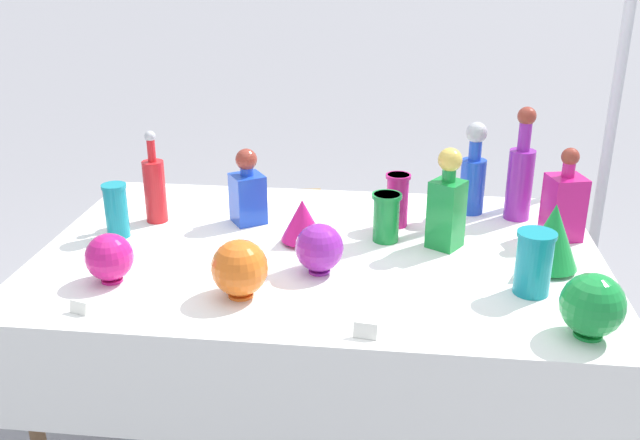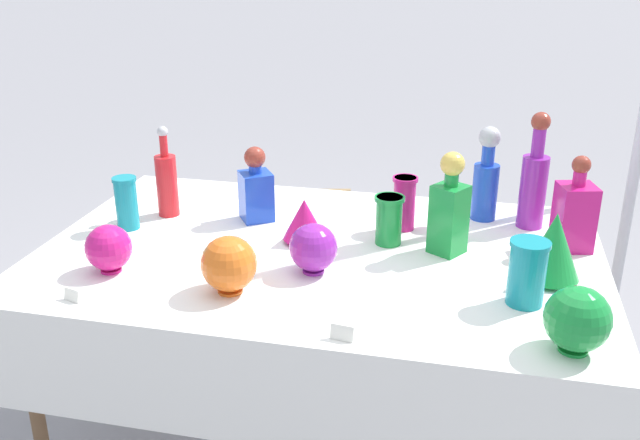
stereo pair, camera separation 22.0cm
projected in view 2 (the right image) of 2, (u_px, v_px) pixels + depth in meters
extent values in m
cube|color=white|center=(320.00, 254.00, 2.25)|extent=(1.74, 1.12, 0.03)
cube|color=white|center=(270.00, 397.00, 1.80)|extent=(1.74, 0.01, 0.32)
cylinder|color=brown|center=(36.00, 407.00, 2.14)|extent=(0.04, 0.04, 0.73)
cylinder|color=brown|center=(164.00, 275.00, 2.97)|extent=(0.04, 0.04, 0.73)
cylinder|color=brown|center=(550.00, 316.00, 2.65)|extent=(0.04, 0.04, 0.73)
cylinder|color=purple|center=(533.00, 192.00, 2.38)|extent=(0.09, 0.09, 0.25)
cylinder|color=purple|center=(539.00, 142.00, 2.31)|extent=(0.04, 0.04, 0.10)
sphere|color=maroon|center=(541.00, 122.00, 2.29)|extent=(0.06, 0.06, 0.06)
cylinder|color=blue|center=(485.00, 192.00, 2.46)|extent=(0.09, 0.09, 0.19)
cylinder|color=blue|center=(488.00, 154.00, 2.40)|extent=(0.04, 0.04, 0.08)
sphere|color=#B2B2B7|center=(490.00, 137.00, 2.38)|extent=(0.07, 0.07, 0.07)
cylinder|color=red|center=(167.00, 186.00, 2.48)|extent=(0.07, 0.07, 0.21)
cylinder|color=red|center=(164.00, 146.00, 2.43)|extent=(0.03, 0.03, 0.08)
sphere|color=#B2B2B7|center=(162.00, 132.00, 2.41)|extent=(0.04, 0.04, 0.04)
cube|color=#198C38|center=(449.00, 219.00, 2.19)|extent=(0.13, 0.13, 0.22)
cylinder|color=#198C38|center=(452.00, 178.00, 2.14)|extent=(0.04, 0.04, 0.05)
sphere|color=gold|center=(453.00, 164.00, 2.12)|extent=(0.07, 0.07, 0.07)
cube|color=blue|center=(256.00, 196.00, 2.45)|extent=(0.14, 0.14, 0.17)
cylinder|color=blue|center=(255.00, 168.00, 2.41)|extent=(0.04, 0.04, 0.03)
sphere|color=maroon|center=(255.00, 157.00, 2.40)|extent=(0.07, 0.07, 0.07)
cube|color=#C61972|center=(574.00, 217.00, 2.22)|extent=(0.13, 0.13, 0.21)
cylinder|color=#C61972|center=(580.00, 178.00, 2.17)|extent=(0.04, 0.04, 0.05)
sphere|color=maroon|center=(581.00, 165.00, 2.15)|extent=(0.06, 0.06, 0.06)
cylinder|color=teal|center=(527.00, 273.00, 1.88)|extent=(0.10, 0.10, 0.18)
cylinder|color=teal|center=(531.00, 244.00, 1.85)|extent=(0.11, 0.11, 0.01)
cylinder|color=#198C38|center=(389.00, 220.00, 2.26)|extent=(0.08, 0.08, 0.16)
cylinder|color=#198C38|center=(390.00, 198.00, 2.23)|extent=(0.10, 0.10, 0.01)
cylinder|color=#C61972|center=(404.00, 203.00, 2.37)|extent=(0.07, 0.07, 0.18)
cylinder|color=#C61972|center=(405.00, 179.00, 2.34)|extent=(0.08, 0.08, 0.01)
cylinder|color=teal|center=(127.00, 203.00, 2.38)|extent=(0.07, 0.07, 0.18)
cylinder|color=teal|center=(124.00, 179.00, 2.34)|extent=(0.08, 0.08, 0.01)
cylinder|color=#C61972|center=(304.00, 240.00, 2.30)|extent=(0.08, 0.08, 0.01)
cone|color=#C61972|center=(304.00, 219.00, 2.27)|extent=(0.14, 0.14, 0.13)
cylinder|color=#198C38|center=(549.00, 278.00, 2.04)|extent=(0.09, 0.09, 0.01)
cone|color=#198C38|center=(554.00, 246.00, 2.00)|extent=(0.16, 0.16, 0.19)
cylinder|color=#C61972|center=(111.00, 270.00, 2.10)|extent=(0.06, 0.06, 0.01)
sphere|color=#C61972|center=(109.00, 248.00, 2.07)|extent=(0.14, 0.14, 0.14)
cylinder|color=orange|center=(230.00, 290.00, 1.98)|extent=(0.07, 0.07, 0.01)
sphere|color=orange|center=(229.00, 264.00, 1.95)|extent=(0.16, 0.16, 0.16)
cylinder|color=#198C38|center=(573.00, 349.00, 1.70)|extent=(0.07, 0.07, 0.01)
sphere|color=#198C38|center=(578.00, 319.00, 1.67)|extent=(0.16, 0.16, 0.16)
cylinder|color=purple|center=(313.00, 271.00, 2.09)|extent=(0.06, 0.06, 0.01)
sphere|color=purple|center=(313.00, 247.00, 2.07)|extent=(0.14, 0.14, 0.14)
cube|color=white|center=(342.00, 333.00, 1.74)|extent=(0.06, 0.02, 0.04)
cube|color=white|center=(72.00, 295.00, 1.92)|extent=(0.06, 0.03, 0.04)
cube|color=tan|center=(305.00, 244.00, 3.71)|extent=(0.56, 0.53, 0.37)
cube|color=tan|center=(310.00, 195.00, 3.75)|extent=(0.43, 0.16, 0.09)
cylinder|color=#333338|center=(602.00, 357.00, 3.01)|extent=(0.18, 0.18, 0.04)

